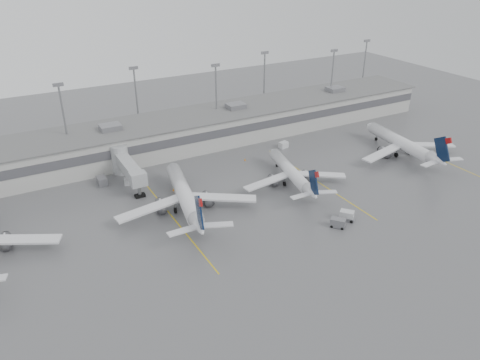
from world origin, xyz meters
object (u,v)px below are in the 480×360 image
jet_far_right (403,144)px  baggage_tug (347,216)px  jet_mid_right (292,173)px  jet_mid_left (185,196)px

jet_far_right → baggage_tug: (-33.74, -17.97, -2.38)m
jet_far_right → jet_mid_right: bearing=-173.4°
baggage_tug → jet_mid_left: bearing=104.9°
jet_mid_left → jet_mid_right: (25.71, -0.75, -0.51)m
jet_mid_right → jet_mid_left: bearing=-169.3°
jet_mid_right → jet_far_right: jet_far_right is taller
jet_mid_right → jet_far_right: size_ratio=0.86×
jet_mid_right → jet_far_right: 34.25m
jet_mid_left → jet_far_right: bearing=10.2°
jet_mid_right → baggage_tug: jet_mid_right is taller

